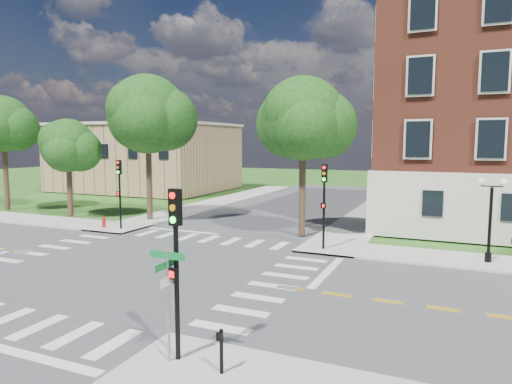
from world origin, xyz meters
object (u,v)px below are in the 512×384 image
at_px(traffic_signal_se, 176,252).
at_px(push_button_post, 221,349).
at_px(traffic_signal_nw, 119,185).
at_px(street_sign_pole, 168,285).
at_px(fire_hydrant, 104,222).
at_px(twin_lamp_west, 490,215).
at_px(traffic_signal_ne, 324,195).

bearing_deg(traffic_signal_se, push_button_post, -8.67).
height_order(traffic_signal_nw, push_button_post, traffic_signal_nw).
xyz_separation_m(street_sign_pole, push_button_post, (1.64, -0.04, -1.51)).
height_order(traffic_signal_nw, fire_hydrant, traffic_signal_nw).
relative_size(traffic_signal_nw, twin_lamp_west, 1.13).
height_order(twin_lamp_west, push_button_post, twin_lamp_west).
bearing_deg(street_sign_pole, traffic_signal_nw, 133.63).
bearing_deg(traffic_signal_ne, traffic_signal_nw, 179.21).
relative_size(traffic_signal_nw, fire_hydrant, 6.40).
distance_m(traffic_signal_ne, twin_lamp_west, 8.45).
relative_size(traffic_signal_se, fire_hydrant, 6.40).
bearing_deg(twin_lamp_west, push_button_post, -114.99).
bearing_deg(fire_hydrant, twin_lamp_west, 0.79).
height_order(traffic_signal_ne, traffic_signal_nw, same).
bearing_deg(twin_lamp_west, traffic_signal_nw, -179.15).
bearing_deg(fire_hydrant, traffic_signal_nw, -0.19).
xyz_separation_m(traffic_signal_ne, fire_hydrant, (-16.10, 0.21, -2.72)).
relative_size(traffic_signal_ne, twin_lamp_west, 1.13).
xyz_separation_m(traffic_signal_nw, twin_lamp_west, (22.99, 0.34, -0.66)).
bearing_deg(twin_lamp_west, traffic_signal_se, -119.78).
bearing_deg(push_button_post, fire_hydrant, 139.25).
height_order(traffic_signal_se, push_button_post, traffic_signal_se).
distance_m(twin_lamp_west, fire_hydrant, 24.59).
xyz_separation_m(traffic_signal_ne, street_sign_pole, (-0.37, -14.72, -0.88)).
distance_m(traffic_signal_nw, push_button_post, 21.93).
bearing_deg(street_sign_pole, traffic_signal_se, 51.56).
xyz_separation_m(traffic_signal_se, street_sign_pole, (-0.15, -0.19, -0.88)).
relative_size(twin_lamp_west, fire_hydrant, 5.64).
bearing_deg(fire_hydrant, traffic_signal_ne, -0.74).
bearing_deg(traffic_signal_nw, push_button_post, -43.33).
bearing_deg(push_button_post, traffic_signal_se, 171.33).
distance_m(traffic_signal_se, street_sign_pole, 0.91).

